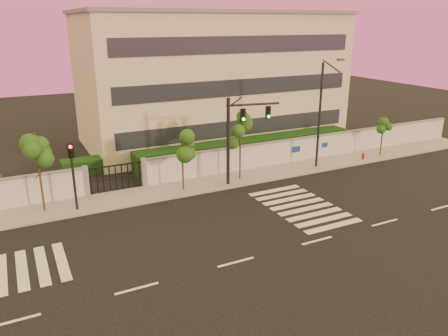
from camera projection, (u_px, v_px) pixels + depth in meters
The scene contains 14 objects.
ground at pixel (236, 262), 21.57m from camera, with size 120.00×120.00×0.00m, color black.
sidewalk at pixel (165, 191), 30.44m from camera, with size 60.00×3.00×0.15m, color gray.
perimeter_wall at pixel (159, 171), 31.44m from camera, with size 60.00×0.36×2.20m.
hedge_row at pixel (161, 162), 34.29m from camera, with size 41.00×4.25×1.80m.
institutional_building at pixel (211, 78), 42.06m from camera, with size 24.40×12.40×12.25m.
road_markings at pixel (179, 237), 24.08m from camera, with size 57.00×7.62×0.02m.
street_tree_c at pixel (37, 155), 26.03m from camera, with size 1.59×1.26×5.11m.
street_tree_d at pixel (182, 149), 29.64m from camera, with size 1.49×1.18×4.21m.
street_tree_e at pixel (241, 132), 31.55m from camera, with size 1.46×1.16×5.08m.
street_tree_f at pixel (383, 126), 37.50m from camera, with size 1.42×1.13×3.74m.
traffic_signal_main at pixel (238, 130), 30.72m from camera, with size 4.02×0.91×6.39m.
traffic_signal_secondary at pixel (73, 168), 26.43m from camera, with size 0.36×0.34×4.57m.
streetlight_east at pixel (321, 111), 33.75m from camera, with size 0.53×2.12×8.80m.
fire_hydrant at pixel (363, 157), 37.18m from camera, with size 0.27×0.26×0.70m.
Camera 1 is at (-9.02, -16.68, 11.30)m, focal length 35.00 mm.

